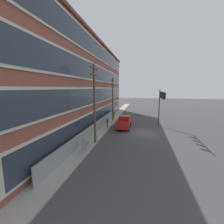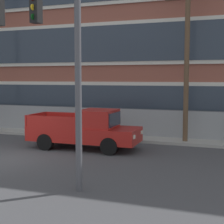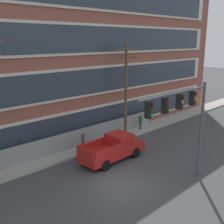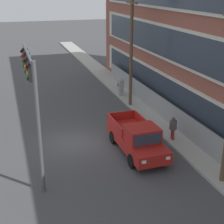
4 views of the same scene
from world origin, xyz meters
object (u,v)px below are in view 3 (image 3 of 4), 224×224
pedestrian_by_fence (83,141)px  pedestrian_near_cabinet (140,122)px  pickup_truck_red (114,148)px  traffic_signal_mast (184,112)px  utility_pole_midblock (126,87)px

pedestrian_by_fence → pedestrian_near_cabinet: bearing=3.1°
pickup_truck_red → traffic_signal_mast: bearing=-88.4°
pedestrian_near_cabinet → utility_pole_midblock: bearing=-173.9°
traffic_signal_mast → pedestrian_by_fence: bearing=96.5°
traffic_signal_mast → utility_pole_midblock: bearing=64.1°
pickup_truck_red → pedestrian_by_fence: pickup_truck_red is taller
traffic_signal_mast → pickup_truck_red: size_ratio=1.19×
utility_pole_midblock → pedestrian_near_cabinet: bearing=6.1°
pickup_truck_red → pedestrian_by_fence: 2.87m
traffic_signal_mast → pedestrian_near_cabinet: (6.76, 9.01, -3.87)m
pickup_truck_red → pedestrian_near_cabinet: pickup_truck_red is taller
pickup_truck_red → utility_pole_midblock: size_ratio=0.63×
traffic_signal_mast → pedestrian_by_fence: 9.47m
pickup_truck_red → pedestrian_by_fence: (-0.81, 2.75, 0.04)m
traffic_signal_mast → pickup_truck_red: bearing=91.6°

